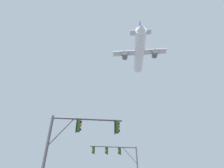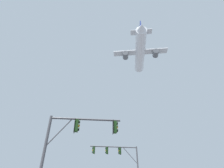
# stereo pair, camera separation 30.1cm
# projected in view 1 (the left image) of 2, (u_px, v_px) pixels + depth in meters

# --- Properties ---
(signal_pole_near) EXTENTS (5.35, 0.72, 6.25)m
(signal_pole_near) POSITION_uv_depth(u_px,v_px,m) (75.00, 138.00, 11.87)
(signal_pole_near) COLOR #4C4C51
(signal_pole_near) RESTS_ON ground
(signal_pole_far) EXTENTS (6.88, 1.07, 6.74)m
(signal_pole_far) POSITION_uv_depth(u_px,v_px,m) (119.00, 157.00, 23.53)
(signal_pole_far) COLOR #4C4C51
(signal_pole_far) RESTS_ON ground
(airplane) EXTENTS (16.59, 21.47, 5.85)m
(airplane) POSITION_uv_depth(u_px,v_px,m) (139.00, 53.00, 52.19)
(airplane) COLOR white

